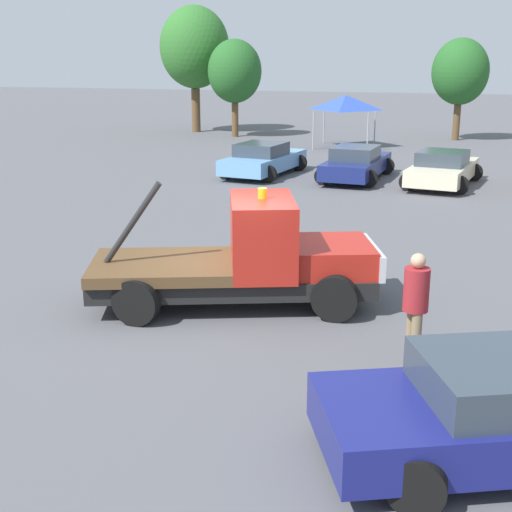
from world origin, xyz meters
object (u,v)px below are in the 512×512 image
at_px(parked_car_skyblue, 263,159).
at_px(canopy_tent_blue, 346,102).
at_px(parked_car_navy, 356,163).
at_px(tree_left, 235,72).
at_px(person_near_truck, 416,300).
at_px(parked_car_cream, 443,169).
at_px(tree_right, 460,72).
at_px(tow_truck, 249,260).
at_px(tree_center, 195,48).

relative_size(parked_car_skyblue, canopy_tent_blue, 1.73).
bearing_deg(parked_car_navy, canopy_tent_blue, 16.95).
relative_size(canopy_tent_blue, tree_left, 0.51).
distance_m(person_near_truck, parked_car_cream, 16.58).
distance_m(person_near_truck, parked_car_skyblue, 18.55).
bearing_deg(parked_car_cream, tree_left, 52.12).
relative_size(tree_left, tree_right, 0.99).
bearing_deg(parked_car_skyblue, parked_car_cream, -84.88).
relative_size(tow_truck, parked_car_cream, 1.21).
bearing_deg(canopy_tent_blue, parked_car_cream, -62.08).
distance_m(tow_truck, parked_car_skyblue, 15.64).
relative_size(parked_car_skyblue, tree_right, 0.88).
distance_m(parked_car_skyblue, tree_left, 14.45).
relative_size(parked_car_cream, tree_left, 0.87).
height_order(parked_car_navy, canopy_tent_blue, canopy_tent_blue).
relative_size(parked_car_skyblue, parked_car_navy, 1.00).
height_order(tow_truck, parked_car_cream, tow_truck).
bearing_deg(person_near_truck, tree_center, -88.31).
height_order(person_near_truck, parked_car_skyblue, person_near_truck).
bearing_deg(parked_car_skyblue, tree_right, -17.35).
bearing_deg(canopy_tent_blue, tree_center, 154.17).
xyz_separation_m(parked_car_skyblue, tree_center, (-8.67, 14.89, 4.50)).
bearing_deg(person_near_truck, tow_truck, -54.53).
relative_size(person_near_truck, canopy_tent_blue, 0.64).
xyz_separation_m(tow_truck, parked_car_cream, (3.15, 14.68, -0.27)).
height_order(person_near_truck, tree_center, tree_center).
xyz_separation_m(parked_car_navy, tree_center, (-12.48, 14.89, 4.50)).
xyz_separation_m(tow_truck, canopy_tent_blue, (-2.32, 25.00, 1.41)).
xyz_separation_m(person_near_truck, tree_right, (-0.09, 31.95, 2.74)).
bearing_deg(parked_car_navy, tree_right, -8.29).
bearing_deg(tree_left, canopy_tent_blue, -23.67).
bearing_deg(canopy_tent_blue, tow_truck, -84.69).
bearing_deg(tow_truck, tree_center, 93.43).
bearing_deg(parked_car_cream, parked_car_navy, 91.31).
height_order(parked_car_navy, tree_right, tree_right).
distance_m(parked_car_skyblue, canopy_tent_blue, 10.17).
bearing_deg(tree_right, tree_left, -171.41).
relative_size(canopy_tent_blue, tree_center, 0.38).
height_order(parked_car_navy, tree_left, tree_left).
bearing_deg(tree_left, parked_car_navy, -54.53).
distance_m(tow_truck, canopy_tent_blue, 25.15).
xyz_separation_m(parked_car_navy, parked_car_cream, (3.34, -0.45, 0.00)).
height_order(parked_car_skyblue, tree_left, tree_left).
bearing_deg(tree_right, person_near_truck, -89.85).
bearing_deg(tree_right, tree_center, -179.85).
height_order(person_near_truck, tree_left, tree_left).
bearing_deg(tow_truck, parked_car_skyblue, 85.38).
bearing_deg(tree_right, canopy_tent_blue, -137.93).
distance_m(tow_truck, tree_center, 32.85).
height_order(tow_truck, tree_left, tree_left).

